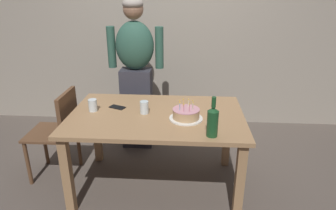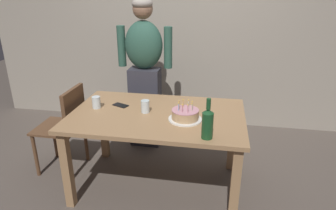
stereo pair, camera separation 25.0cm
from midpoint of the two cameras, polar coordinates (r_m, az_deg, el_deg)
ground_plane at (r=2.96m, az=0.62°, el=-14.94°), size 10.00×10.00×0.00m
back_wall at (r=3.94m, az=4.51°, el=14.84°), size 5.20×0.10×2.60m
dining_table at (r=2.63m, az=0.67°, el=-3.62°), size 1.50×0.96×0.74m
birthday_cake at (r=2.46m, az=6.21°, el=-1.98°), size 0.28×0.28×0.16m
water_glass_near at (r=2.59m, az=-1.61°, el=-0.32°), size 0.07×0.07×0.11m
water_glass_far at (r=2.73m, az=-11.00°, el=0.45°), size 0.08×0.08×0.11m
wine_bottle at (r=2.17m, az=10.86°, el=-3.44°), size 0.08×0.08×0.31m
cell_phone at (r=2.77m, az=-6.50°, el=-0.10°), size 0.16×0.12×0.01m
person_man_bearded at (r=3.33m, az=-2.34°, el=6.16°), size 0.61×0.27×1.66m
dining_chair at (r=3.06m, az=-16.61°, el=-3.34°), size 0.42×0.42×0.87m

